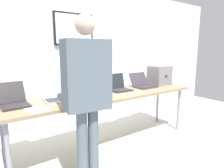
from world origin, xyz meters
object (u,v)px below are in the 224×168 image
Objects in this scene: equipment_box at (159,75)px; laptop_station_1 at (57,95)px; laptop_station_2 at (91,91)px; laptop_station_4 at (143,84)px; laptop_station_3 at (119,87)px; person at (86,87)px; workbench at (108,97)px; laptop_station_0 at (14,101)px.

equipment_box is 1.95m from laptop_station_1.
laptop_station_2 reaches higher than laptop_station_4.
equipment_box is at bearing 2.06° from laptop_station_4.
laptop_station_3 is 1.23m from person.
workbench is at bearing -172.90° from laptop_station_4.
laptop_station_1 is 0.75m from person.
workbench is 1.65× the size of person.
workbench is 0.97m from person.
laptop_station_2 is 0.51m from laptop_station_3.
laptop_station_0 is (-2.45, 0.00, -0.11)m from equipment_box.
laptop_station_1 is 1.06× the size of laptop_station_3.
equipment_box is at bearing 5.36° from workbench.
laptop_station_1 is at bearing -2.66° from laptop_station_0.
workbench is 7.48× the size of laptop_station_4.
equipment_box is 1.03× the size of laptop_station_1.
equipment_box is at bearing 21.28° from person.
workbench is 8.30× the size of laptop_station_1.
laptop_station_1 is 0.50m from laptop_station_2.
equipment_box is at bearing -0.40° from laptop_station_3.
workbench is 0.73m from laptop_station_1.
laptop_station_1 is (-0.72, 0.10, 0.11)m from workbench.
laptop_station_0 is 1.24× the size of laptop_station_3.
laptop_station_1 is 0.20× the size of person.
person is (-0.44, -0.73, 0.22)m from laptop_station_2.
laptop_station_0 is 1.16× the size of laptop_station_1.
laptop_station_3 is at bearing 177.53° from laptop_station_4.
laptop_station_0 is at bearing 177.34° from laptop_station_1.
person reaches higher than laptop_station_3.
laptop_station_0 is 1.05× the size of laptop_station_4.
person is (0.06, -0.72, 0.22)m from laptop_station_1.
laptop_station_3 is (-0.94, 0.01, -0.11)m from equipment_box.
laptop_station_3 is at bearing 37.86° from person.
person is at bearing -136.79° from workbench.
person is at bearing -85.45° from laptop_station_1.
person is (-1.89, -0.74, 0.10)m from equipment_box.
equipment_box is at bearing 0.54° from laptop_station_1.
laptop_station_4 is at bearing 0.12° from laptop_station_1.
workbench is at bearing -157.52° from laptop_station_3.
laptop_station_2 is 0.88m from person.
laptop_station_3 is 0.85× the size of laptop_station_4.
laptop_station_0 is at bearing 127.07° from person.
laptop_station_3 is at bearing 1.28° from laptop_station_2.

